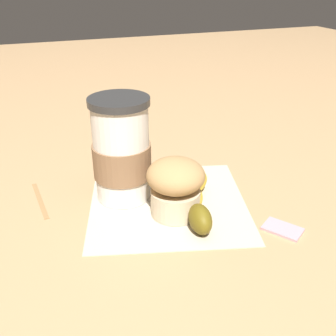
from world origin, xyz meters
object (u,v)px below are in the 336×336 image
Objects in this scene: muffin at (172,186)px; banana at (194,199)px; coffee_cup at (122,152)px; sugar_packet at (283,228)px.

muffin reaches higher than banana.
sugar_packet is at bearing -42.38° from coffee_cup.
muffin is at bearing -54.26° from coffee_cup.
banana is (0.03, -0.00, -0.03)m from muffin.
banana reaches higher than sugar_packet.
banana is 2.91× the size of sugar_packet.
banana is at bearing -7.05° from muffin.
muffin is 0.04m from banana.
coffee_cup is at bearing 137.81° from banana.
banana is 0.13m from sugar_packet.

